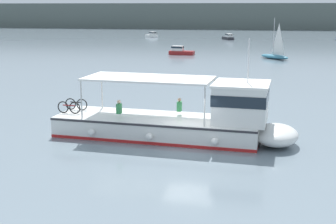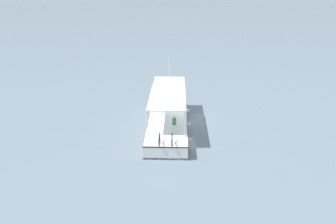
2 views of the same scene
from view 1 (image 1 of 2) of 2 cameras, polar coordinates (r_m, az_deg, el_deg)
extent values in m
plane|color=slate|center=(23.27, 2.78, -4.29)|extent=(400.00, 400.00, 0.00)
cube|color=#515B56|center=(158.86, 9.47, 11.55)|extent=(400.00, 28.00, 7.90)
cube|color=white|center=(24.88, -1.34, -1.83)|extent=(11.02, 4.07, 1.10)
ellipsoid|color=white|center=(23.95, 13.07, -2.75)|extent=(2.43, 3.11, 1.01)
cube|color=red|center=(25.00, -1.33, -2.83)|extent=(11.03, 4.11, 0.16)
cube|color=#2D2D33|center=(24.77, -1.34, -0.78)|extent=(11.03, 4.13, 0.10)
cube|color=white|center=(23.71, 8.91, 1.01)|extent=(2.81, 2.92, 1.90)
cube|color=#19232D|center=(23.65, 8.93, 1.80)|extent=(2.86, 2.99, 0.56)
cube|color=white|center=(23.53, 8.99, 3.42)|extent=(2.99, 3.10, 0.12)
cube|color=white|center=(24.49, -2.38, 4.14)|extent=(6.92, 3.48, 0.10)
cylinder|color=silver|center=(25.23, 5.64, 1.92)|extent=(0.08, 0.08, 2.00)
cylinder|color=silver|center=(22.60, 4.50, 0.68)|extent=(0.08, 0.08, 2.00)
cylinder|color=silver|center=(27.03, -8.09, 2.58)|extent=(0.08, 0.08, 2.00)
cylinder|color=silver|center=(24.60, -10.56, 1.49)|extent=(0.08, 0.08, 2.00)
cylinder|color=silver|center=(23.34, 9.83, 6.19)|extent=(0.06, 0.06, 2.20)
sphere|color=white|center=(22.50, 5.74, -3.62)|extent=(0.36, 0.36, 0.36)
sphere|color=white|center=(23.22, -2.33, -3.04)|extent=(0.36, 0.36, 0.36)
sphere|color=white|center=(24.30, -9.34, -2.49)|extent=(0.36, 0.36, 0.36)
torus|color=black|center=(26.69, -10.49, 0.90)|extent=(0.66, 0.11, 0.66)
torus|color=black|center=(26.99, -11.83, 0.97)|extent=(0.66, 0.11, 0.66)
cylinder|color=#232328|center=(26.82, -11.18, 1.19)|extent=(0.70, 0.12, 0.06)
torus|color=black|center=(25.90, -11.34, 0.50)|extent=(0.66, 0.11, 0.66)
torus|color=black|center=(26.21, -12.71, 0.58)|extent=(0.66, 0.11, 0.66)
cylinder|color=maroon|center=(26.03, -12.04, 0.80)|extent=(0.70, 0.12, 0.06)
cube|color=#338C4C|center=(24.72, -6.01, 0.41)|extent=(0.25, 0.34, 0.52)
sphere|color=beige|center=(24.64, -6.03, 1.25)|extent=(0.20, 0.20, 0.20)
cube|color=#338C4C|center=(25.13, 1.40, 0.68)|extent=(0.25, 0.34, 0.52)
sphere|color=tan|center=(25.05, 1.40, 1.51)|extent=(0.20, 0.20, 0.20)
ellipsoid|color=teal|center=(64.30, 12.89, 6.62)|extent=(4.29, 4.47, 0.60)
cylinder|color=silver|center=(64.29, 12.82, 9.04)|extent=(0.08, 0.08, 4.80)
pyramid|color=white|center=(63.74, 13.37, 8.70)|extent=(1.20, 1.29, 4.08)
cube|color=white|center=(108.06, -2.04, 9.28)|extent=(3.38, 3.54, 0.56)
cube|color=white|center=(107.48, -1.88, 9.60)|extent=(1.86, 1.90, 0.70)
cube|color=#19232D|center=(107.47, -1.88, 9.69)|extent=(1.88, 1.92, 0.28)
cube|color=#232328|center=(100.89, 7.33, 8.94)|extent=(2.78, 3.80, 0.56)
cube|color=white|center=(100.28, 7.49, 9.27)|extent=(1.66, 1.91, 0.70)
cube|color=#19232D|center=(100.27, 7.49, 9.37)|extent=(1.68, 1.93, 0.28)
cube|color=maroon|center=(68.23, 1.69, 7.25)|extent=(3.72, 1.67, 0.56)
cube|color=white|center=(68.34, 1.17, 7.79)|extent=(1.72, 1.21, 0.70)
cube|color=#19232D|center=(68.32, 1.17, 7.94)|extent=(1.72, 1.23, 0.28)
camera|label=2|loc=(41.27, -43.97, 16.87)|focal=37.57mm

